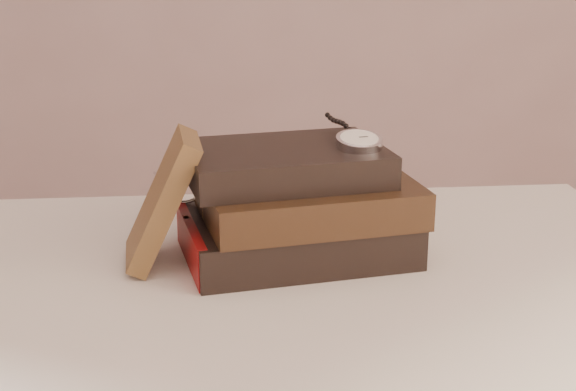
{
  "coord_description": "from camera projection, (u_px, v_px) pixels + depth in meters",
  "views": [
    {
      "loc": [
        -0.04,
        -0.55,
        1.13
      ],
      "look_at": [
        0.05,
        0.4,
        0.82
      ],
      "focal_mm": 52.66,
      "sensor_mm": 36.0,
      "label": 1
    }
  ],
  "objects": [
    {
      "name": "book_stack",
      "position": [
        298.0,
        206.0,
        1.0
      ],
      "size": [
        0.3,
        0.22,
        0.13
      ],
      "color": "black",
      "rests_on": "table"
    },
    {
      "name": "journal",
      "position": [
        162.0,
        200.0,
        0.97
      ],
      "size": [
        0.1,
        0.11,
        0.16
      ],
      "primitive_type": "cube",
      "rotation": [
        0.0,
        0.44,
        0.09
      ],
      "color": "#422E19",
      "rests_on": "table"
    },
    {
      "name": "table",
      "position": [
        254.0,
        344.0,
        1.0
      ],
      "size": [
        1.0,
        0.6,
        0.75
      ],
      "color": "silver",
      "rests_on": "ground"
    },
    {
      "name": "eyeglasses",
      "position": [
        206.0,
        180.0,
        1.06
      ],
      "size": [
        0.13,
        0.14,
        0.05
      ],
      "color": "silver",
      "rests_on": "book_stack"
    },
    {
      "name": "pocket_watch",
      "position": [
        358.0,
        140.0,
        0.99
      ],
      "size": [
        0.06,
        0.16,
        0.02
      ],
      "color": "silver",
      "rests_on": "book_stack"
    }
  ]
}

